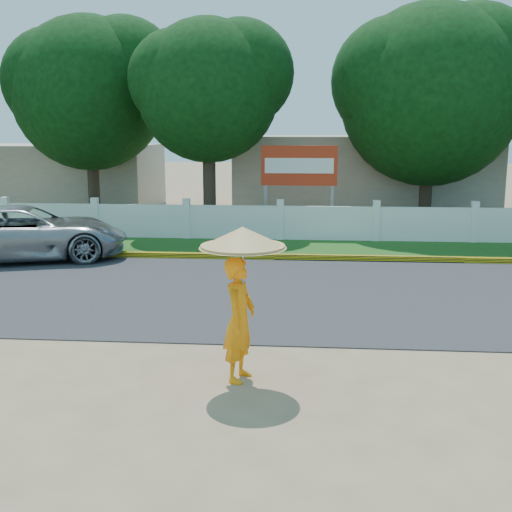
{
  "coord_description": "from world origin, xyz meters",
  "views": [
    {
      "loc": [
        0.91,
        -8.91,
        3.47
      ],
      "look_at": [
        0.0,
        2.0,
        1.3
      ],
      "focal_mm": 45.0,
      "sensor_mm": 36.0,
      "label": 1
    }
  ],
  "objects": [
    {
      "name": "ground",
      "position": [
        0.0,
        0.0,
        0.0
      ],
      "size": [
        120.0,
        120.0,
        0.0
      ],
      "primitive_type": "plane",
      "color": "#9E8460",
      "rests_on": "ground"
    },
    {
      "name": "road",
      "position": [
        0.0,
        4.5,
        0.01
      ],
      "size": [
        60.0,
        7.0,
        0.02
      ],
      "primitive_type": "cube",
      "color": "#38383A",
      "rests_on": "ground"
    },
    {
      "name": "grass_verge",
      "position": [
        0.0,
        9.75,
        0.01
      ],
      "size": [
        60.0,
        3.5,
        0.03
      ],
      "primitive_type": "cube",
      "color": "#2D601E",
      "rests_on": "ground"
    },
    {
      "name": "curb",
      "position": [
        0.0,
        8.05,
        0.08
      ],
      "size": [
        40.0,
        0.18,
        0.16
      ],
      "primitive_type": "cube",
      "color": "yellow",
      "rests_on": "ground"
    },
    {
      "name": "fence",
      "position": [
        0.0,
        11.2,
        0.55
      ],
      "size": [
        40.0,
        0.1,
        1.1
      ],
      "primitive_type": "cube",
      "color": "silver",
      "rests_on": "ground"
    },
    {
      "name": "building_near",
      "position": [
        3.0,
        18.0,
        1.6
      ],
      "size": [
        10.0,
        6.0,
        3.2
      ],
      "primitive_type": "cube",
      "color": "#B7AD99",
      "rests_on": "ground"
    },
    {
      "name": "building_far",
      "position": [
        -10.0,
        19.0,
        1.4
      ],
      "size": [
        8.0,
        5.0,
        2.8
      ],
      "primitive_type": "cube",
      "color": "#B7AD99",
      "rests_on": "ground"
    },
    {
      "name": "vehicle",
      "position": [
        -6.67,
        7.52,
        0.74
      ],
      "size": [
        5.81,
        4.07,
        1.47
      ],
      "primitive_type": "imported",
      "rotation": [
        0.0,
        0.0,
        1.91
      ],
      "color": "#989B9F",
      "rests_on": "ground"
    },
    {
      "name": "monk_with_parasol",
      "position": [
        -0.0,
        -0.41,
        1.42
      ],
      "size": [
        1.2,
        1.2,
        2.18
      ],
      "color": "orange",
      "rests_on": "ground"
    },
    {
      "name": "billboard",
      "position": [
        0.56,
        12.3,
        2.14
      ],
      "size": [
        2.5,
        0.13,
        2.95
      ],
      "color": "gray",
      "rests_on": "ground"
    },
    {
      "name": "tree_row",
      "position": [
        5.58,
        14.42,
        4.91
      ],
      "size": [
        40.76,
        7.9,
        8.93
      ],
      "color": "#473828",
      "rests_on": "ground"
    }
  ]
}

